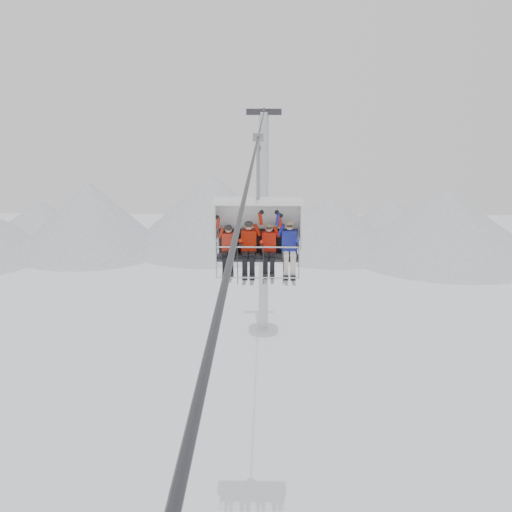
{
  "coord_description": "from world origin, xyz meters",
  "views": [
    {
      "loc": [
        0.31,
        -15.1,
        14.64
      ],
      "look_at": [
        0.0,
        0.0,
        10.66
      ],
      "focal_mm": 45.0,
      "sensor_mm": 36.0,
      "label": 1
    }
  ],
  "objects_px": {
    "chairlift_carrier": "(258,228)",
    "skier_center_right": "(269,247)",
    "skier_center_left": "(249,246)",
    "skier_far_right": "(289,246)",
    "lift_tower_right": "(264,241)",
    "skier_far_left": "(228,248)"
  },
  "relations": [
    {
      "from": "skier_center_right",
      "to": "skier_far_right",
      "type": "distance_m",
      "value": 0.58
    },
    {
      "from": "lift_tower_right",
      "to": "skier_far_left",
      "type": "bearing_deg",
      "value": -92.51
    },
    {
      "from": "skier_far_left",
      "to": "skier_center_left",
      "type": "distance_m",
      "value": 0.59
    },
    {
      "from": "chairlift_carrier",
      "to": "lift_tower_right",
      "type": "bearing_deg",
      "value": 90.0
    },
    {
      "from": "lift_tower_right",
      "to": "skier_far_right",
      "type": "relative_size",
      "value": 7.84
    },
    {
      "from": "lift_tower_right",
      "to": "skier_far_right",
      "type": "height_order",
      "value": "lift_tower_right"
    },
    {
      "from": "lift_tower_right",
      "to": "skier_center_right",
      "type": "relative_size",
      "value": 7.99
    },
    {
      "from": "chairlift_carrier",
      "to": "skier_center_left",
      "type": "height_order",
      "value": "chairlift_carrier"
    },
    {
      "from": "skier_center_left",
      "to": "skier_far_right",
      "type": "height_order",
      "value": "same"
    },
    {
      "from": "chairlift_carrier",
      "to": "skier_center_right",
      "type": "height_order",
      "value": "chairlift_carrier"
    },
    {
      "from": "chairlift_carrier",
      "to": "skier_center_right",
      "type": "xyz_separation_m",
      "value": [
        0.32,
        -0.31,
        -0.51
      ]
    },
    {
      "from": "chairlift_carrier",
      "to": "skier_center_left",
      "type": "relative_size",
      "value": 2.32
    },
    {
      "from": "lift_tower_right",
      "to": "skier_far_left",
      "type": "height_order",
      "value": "lift_tower_right"
    },
    {
      "from": "lift_tower_right",
      "to": "skier_far_left",
      "type": "xyz_separation_m",
      "value": [
        -0.85,
        -19.29,
        4.4
      ]
    },
    {
      "from": "chairlift_carrier",
      "to": "skier_center_right",
      "type": "distance_m",
      "value": 0.67
    },
    {
      "from": "skier_center_left",
      "to": "skier_far_right",
      "type": "bearing_deg",
      "value": 0.0
    },
    {
      "from": "skier_center_right",
      "to": "skier_far_right",
      "type": "xyz_separation_m",
      "value": [
        0.58,
        0.01,
        0.03
      ]
    },
    {
      "from": "skier_center_right",
      "to": "chairlift_carrier",
      "type": "bearing_deg",
      "value": 135.3
    },
    {
      "from": "skier_far_right",
      "to": "skier_center_right",
      "type": "bearing_deg",
      "value": -179.14
    },
    {
      "from": "chairlift_carrier",
      "to": "skier_center_right",
      "type": "bearing_deg",
      "value": -44.7
    },
    {
      "from": "skier_center_right",
      "to": "lift_tower_right",
      "type": "bearing_deg",
      "value": 90.94
    },
    {
      "from": "lift_tower_right",
      "to": "chairlift_carrier",
      "type": "distance_m",
      "value": 19.6
    }
  ]
}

